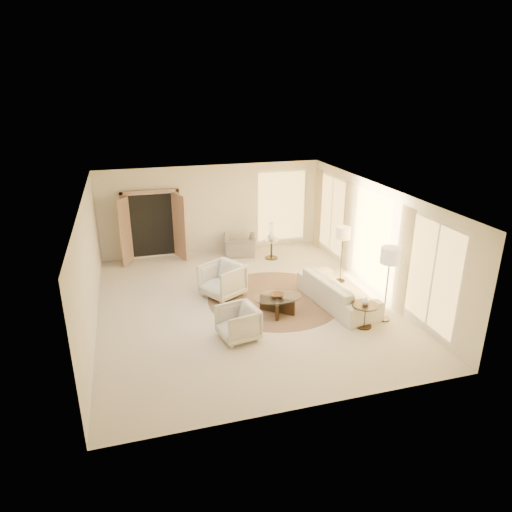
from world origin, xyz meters
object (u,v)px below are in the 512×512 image
object	(u,v)px
floor_lamp_far	(390,259)
end_vase	(366,301)
end_table	(365,312)
armchair_right	(238,321)
side_table	(271,247)
side_vase	(272,236)
armchair_left	(222,279)
floor_lamp_near	(343,235)
coffee_table	(277,302)
accent_chair	(240,242)
sofa	(338,291)
bowl	(277,295)

from	to	relation	value
floor_lamp_far	end_vase	bearing A→B (deg)	-164.05
floor_lamp_far	end_table	bearing A→B (deg)	-164.05
armchair_right	end_vase	world-z (taller)	armchair_right
floor_lamp_far	side_table	bearing A→B (deg)	106.07
end_table	side_vase	distance (m)	4.71
armchair_left	end_vase	world-z (taller)	armchair_left
end_table	end_vase	xyz separation A→B (m)	(0.00, 0.00, 0.26)
floor_lamp_near	floor_lamp_far	bearing A→B (deg)	-90.00
floor_lamp_near	side_vase	distance (m)	2.62
armchair_right	coffee_table	xyz separation A→B (m)	(1.18, 0.87, -0.13)
armchair_left	end_table	distance (m)	3.65
accent_chair	side_table	world-z (taller)	accent_chair
sofa	armchair_left	bearing A→B (deg)	55.86
armchair_left	side_table	distance (m)	3.00
coffee_table	end_table	bearing A→B (deg)	-35.34
end_table	floor_lamp_near	world-z (taller)	floor_lamp_near
end_table	floor_lamp_far	bearing A→B (deg)	15.95
armchair_left	end_table	xyz separation A→B (m)	(2.71, -2.45, -0.10)
armchair_left	floor_lamp_far	bearing A→B (deg)	24.72
armchair_right	bowl	xyz separation A→B (m)	(1.18, 0.87, 0.07)
end_vase	side_vase	distance (m)	4.70
coffee_table	armchair_left	bearing A→B (deg)	129.54
armchair_left	floor_lamp_near	bearing A→B (deg)	59.15
sofa	armchair_right	size ratio (longest dim) A/B	3.02
end_table	end_vase	distance (m)	0.26
coffee_table	end_table	xyz separation A→B (m)	(1.66, -1.18, 0.11)
floor_lamp_near	accent_chair	bearing A→B (deg)	128.30
armchair_right	side_table	distance (m)	4.85
coffee_table	side_vase	xyz separation A→B (m)	(0.98, 3.48, 0.46)
armchair_left	armchair_right	distance (m)	2.15
end_vase	side_vase	bearing A→B (deg)	98.29
floor_lamp_near	side_table	bearing A→B (deg)	120.38
side_table	end_vase	xyz separation A→B (m)	(0.68, -4.65, 0.28)
side_table	bowl	size ratio (longest dim) A/B	1.87
accent_chair	bowl	xyz separation A→B (m)	(-0.10, -4.02, 0.04)
sofa	side_vase	xyz separation A→B (m)	(-0.59, 3.47, 0.38)
side_vase	sofa	bearing A→B (deg)	-80.37
coffee_table	bowl	bearing A→B (deg)	-90.00
armchair_left	armchair_right	size ratio (longest dim) A/B	1.19
floor_lamp_near	side_vase	world-z (taller)	floor_lamp_near
floor_lamp_near	bowl	size ratio (longest dim) A/B	4.83
sofa	end_vase	size ratio (longest dim) A/B	13.02
coffee_table	side_table	world-z (taller)	side_table
floor_lamp_near	coffee_table	bearing A→B (deg)	-150.66
accent_chair	coffee_table	size ratio (longest dim) A/B	0.68
end_table	accent_chair	bearing A→B (deg)	106.67
accent_chair	floor_lamp_far	size ratio (longest dim) A/B	0.55
accent_chair	floor_lamp_near	world-z (taller)	floor_lamp_near
floor_lamp_near	end_table	bearing A→B (deg)	-104.03
accent_chair	bowl	distance (m)	4.02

